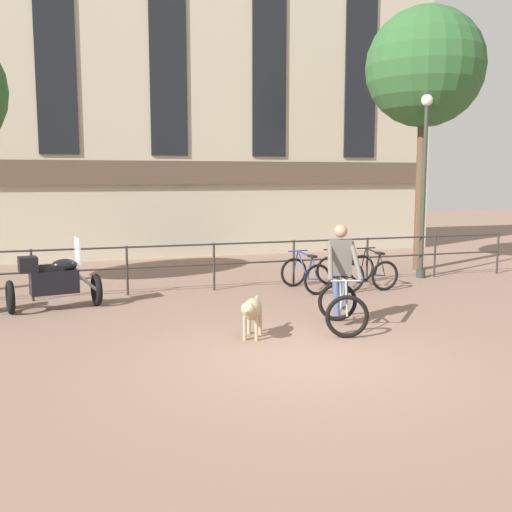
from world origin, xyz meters
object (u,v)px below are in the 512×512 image
cyclist_with_bike (341,282)px  dog (252,310)px  parked_bicycle_near_lamp (305,274)px  street_lamp (424,177)px  parked_motorcycle (53,280)px  parked_bicycle_mid_right (373,271)px  parked_bicycle_mid_left (340,273)px

cyclist_with_bike → dog: 1.67m
parked_bicycle_near_lamp → street_lamp: street_lamp is taller
parked_bicycle_near_lamp → parked_motorcycle: bearing=-3.9°
cyclist_with_bike → parked_bicycle_mid_right: size_ratio=1.51×
parked_bicycle_near_lamp → parked_bicycle_mid_right: 1.66m
dog → parked_bicycle_near_lamp: (2.28, 3.37, -0.09)m
parked_bicycle_near_lamp → parked_bicycle_mid_left: 0.83m
dog → street_lamp: size_ratio=0.21×
parked_bicycle_mid_left → street_lamp: size_ratio=0.25×
parked_motorcycle → street_lamp: size_ratio=0.40×
cyclist_with_bike → parked_motorcycle: 5.37m
parked_bicycle_near_lamp → parked_bicycle_mid_right: same height
parked_bicycle_mid_left → street_lamp: street_lamp is taller
cyclist_with_bike → dog: bearing=-154.0°
dog → parked_motorcycle: 4.25m
cyclist_with_bike → parked_bicycle_mid_left: cyclist_with_bike is taller
parked_motorcycle → street_lamp: street_lamp is taller
cyclist_with_bike → parked_bicycle_near_lamp: cyclist_with_bike is taller
street_lamp → parked_bicycle_mid_right: bearing=-157.9°
cyclist_with_bike → parked_bicycle_mid_left: (1.49, 3.14, -0.41)m
parked_bicycle_near_lamp → parked_bicycle_mid_right: bearing=172.8°
parked_motorcycle → parked_bicycle_mid_right: size_ratio=1.57×
parked_bicycle_mid_left → street_lamp: bearing=-166.3°
parked_bicycle_mid_left → parked_bicycle_mid_right: size_ratio=1.00×
dog → parked_bicycle_mid_right: bearing=67.6°
dog → parked_bicycle_mid_left: size_ratio=0.84×
parked_motorcycle → parked_bicycle_mid_left: bearing=-97.2°
cyclist_with_bike → parked_motorcycle: bearing=165.9°
parked_bicycle_near_lamp → parked_bicycle_mid_left: (0.83, -0.00, -0.00)m
parked_motorcycle → parked_bicycle_mid_left: 6.06m
cyclist_with_bike → dog: size_ratio=1.79×
parked_motorcycle → parked_bicycle_mid_left: size_ratio=1.56×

